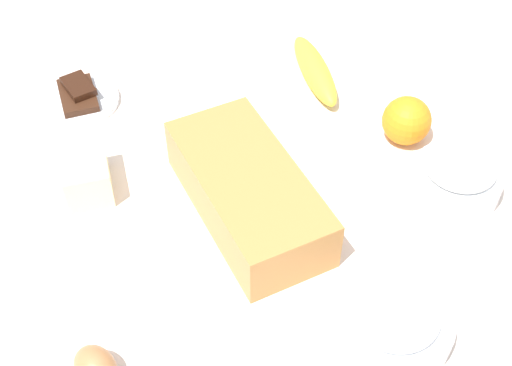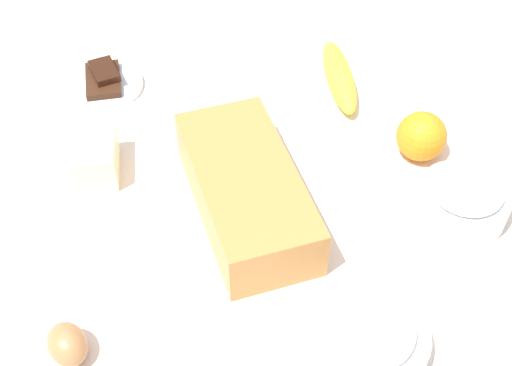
% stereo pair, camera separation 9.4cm
% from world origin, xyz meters
% --- Properties ---
extents(ground_plane, '(2.40, 2.40, 0.02)m').
position_xyz_m(ground_plane, '(0.00, 0.00, -0.01)').
color(ground_plane, beige).
extents(loaf_pan, '(0.30, 0.17, 0.08)m').
position_xyz_m(loaf_pan, '(-0.01, 0.02, 0.04)').
color(loaf_pan, '#B77A3D').
rests_on(loaf_pan, ground_plane).
extents(flour_bowl, '(0.13, 0.13, 0.07)m').
position_xyz_m(flour_bowl, '(-0.07, -0.28, 0.03)').
color(flour_bowl, white).
rests_on(flour_bowl, ground_plane).
extents(sugar_bowl, '(0.15, 0.15, 0.07)m').
position_xyz_m(sugar_bowl, '(-0.25, -0.09, 0.03)').
color(sugar_bowl, white).
rests_on(sugar_bowl, ground_plane).
extents(banana, '(0.19, 0.05, 0.04)m').
position_xyz_m(banana, '(0.24, -0.18, 0.02)').
color(banana, yellow).
rests_on(banana, ground_plane).
extents(orange_fruit, '(0.08, 0.08, 0.08)m').
position_xyz_m(orange_fruit, '(0.06, -0.26, 0.04)').
color(orange_fruit, orange).
rests_on(orange_fruit, ground_plane).
extents(butter_block, '(0.09, 0.07, 0.06)m').
position_xyz_m(butter_block, '(0.10, 0.22, 0.03)').
color(butter_block, '#F4EDB2').
rests_on(butter_block, ground_plane).
extents(egg_near_butter, '(0.07, 0.06, 0.04)m').
position_xyz_m(egg_near_butter, '(-0.20, 0.26, 0.02)').
color(egg_near_butter, '#A87144').
rests_on(egg_near_butter, ground_plane).
extents(chocolate_plate, '(0.13, 0.13, 0.03)m').
position_xyz_m(chocolate_plate, '(0.30, 0.21, 0.01)').
color(chocolate_plate, white).
rests_on(chocolate_plate, ground_plane).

